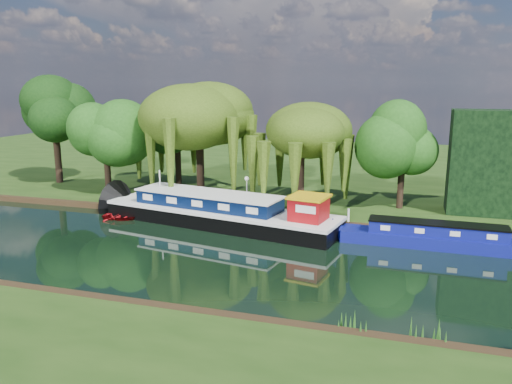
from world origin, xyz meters
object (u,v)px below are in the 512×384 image
(dutch_barge, at_px, (221,212))
(red_dinghy, at_px, (121,219))
(white_cruiser, at_px, (405,243))
(narrowboat, at_px, (436,238))

(dutch_barge, distance_m, red_dinghy, 8.22)
(red_dinghy, relative_size, white_cruiser, 1.23)
(red_dinghy, bearing_deg, white_cruiser, -93.45)
(narrowboat, distance_m, red_dinghy, 23.29)
(dutch_barge, xyz_separation_m, red_dinghy, (-8.13, -0.79, -0.96))
(red_dinghy, bearing_deg, dutch_barge, -88.51)
(narrowboat, relative_size, red_dinghy, 4.20)
(narrowboat, bearing_deg, white_cruiser, 173.46)
(dutch_barge, bearing_deg, narrowboat, 7.42)
(dutch_barge, bearing_deg, red_dinghy, -163.95)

